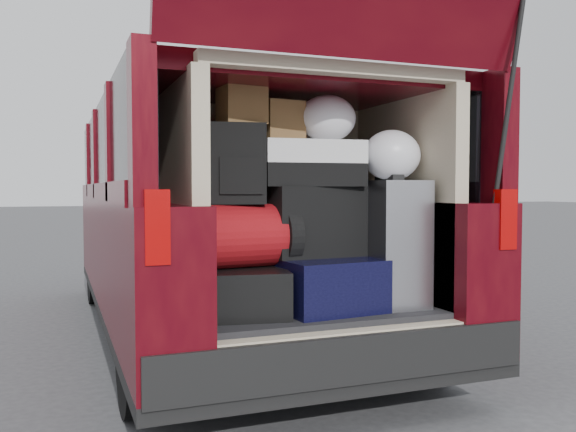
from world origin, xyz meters
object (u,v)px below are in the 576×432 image
object	(u,v)px
silver_roller	(389,243)
backpack	(236,164)
twotone_duffel	(311,164)
red_duffel	(246,236)
navy_hardshell	(319,282)
black_soft_case	(314,221)
black_hardshell	(241,290)

from	to	relation	value
silver_roller	backpack	size ratio (longest dim) A/B	1.66
backpack	twotone_duffel	distance (m)	0.40
red_duffel	backpack	xyz separation A→B (m)	(-0.04, 0.01, 0.36)
red_duffel	backpack	bearing A→B (deg)	154.44
red_duffel	twotone_duffel	xyz separation A→B (m)	(0.36, 0.02, 0.37)
navy_hardshell	silver_roller	world-z (taller)	silver_roller
silver_roller	black_soft_case	size ratio (longest dim) A/B	1.30
backpack	twotone_duffel	world-z (taller)	backpack
black_hardshell	backpack	size ratio (longest dim) A/B	1.43
navy_hardshell	red_duffel	size ratio (longest dim) A/B	1.25
navy_hardshell	black_hardshell	bearing A→B (deg)	171.56
red_duffel	black_soft_case	bearing A→B (deg)	-0.10
red_duffel	black_hardshell	bearing A→B (deg)	166.87
navy_hardshell	silver_roller	xyz separation A→B (m)	(0.39, -0.05, 0.20)
black_soft_case	red_duffel	bearing A→B (deg)	-178.20
navy_hardshell	red_duffel	distance (m)	0.47
black_hardshell	navy_hardshell	xyz separation A→B (m)	(0.42, -0.02, 0.02)
red_duffel	twotone_duffel	size ratio (longest dim) A/B	0.91
navy_hardshell	silver_roller	size ratio (longest dim) A/B	0.92
navy_hardshell	silver_roller	bearing A→B (deg)	-13.35
black_hardshell	black_soft_case	size ratio (longest dim) A/B	1.12
twotone_duffel	black_soft_case	bearing A→B (deg)	45.07
navy_hardshell	backpack	world-z (taller)	backpack
black_hardshell	backpack	world-z (taller)	backpack
black_soft_case	navy_hardshell	bearing A→B (deg)	-91.28
red_duffel	backpack	world-z (taller)	backpack
black_hardshell	red_duffel	size ratio (longest dim) A/B	1.18
navy_hardshell	black_soft_case	size ratio (longest dim) A/B	1.19
silver_roller	red_duffel	bearing A→B (deg)	175.95
backpack	twotone_duffel	xyz separation A→B (m)	(0.40, 0.00, 0.01)
red_duffel	black_soft_case	size ratio (longest dim) A/B	0.95
silver_roller	black_soft_case	world-z (taller)	silver_roller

